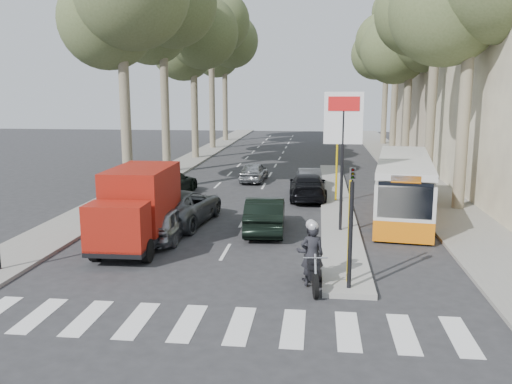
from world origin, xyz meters
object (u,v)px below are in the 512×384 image
(dark_hatchback, at_px, (265,214))
(silver_hatchback, at_px, (164,223))
(city_bus, at_px, (403,185))
(red_truck, at_px, (138,206))
(motorcycle, at_px, (311,255))

(dark_hatchback, bearing_deg, silver_hatchback, 21.13)
(dark_hatchback, distance_m, city_bus, 7.00)
(silver_hatchback, bearing_deg, city_bus, -150.83)
(silver_hatchback, bearing_deg, dark_hatchback, -155.36)
(silver_hatchback, xyz_separation_m, dark_hatchback, (3.73, 1.66, 0.06))
(silver_hatchback, height_order, red_truck, red_truck)
(silver_hatchback, relative_size, city_bus, 0.37)
(silver_hatchback, distance_m, dark_hatchback, 4.09)
(red_truck, bearing_deg, dark_hatchback, 28.79)
(motorcycle, bearing_deg, red_truck, 143.99)
(city_bus, distance_m, motorcycle, 10.39)
(red_truck, xyz_separation_m, city_bus, (10.40, 6.14, -0.08))
(red_truck, distance_m, motorcycle, 7.26)
(silver_hatchback, bearing_deg, red_truck, 51.90)
(dark_hatchback, distance_m, red_truck, 5.17)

